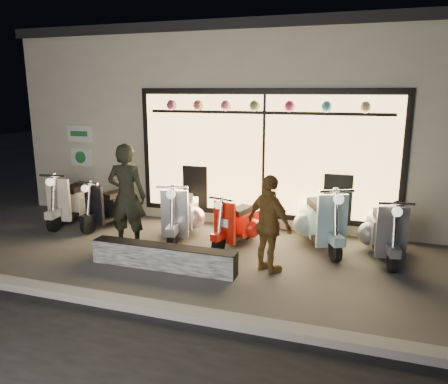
# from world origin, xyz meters

# --- Properties ---
(ground) EXTENTS (40.00, 40.00, 0.00)m
(ground) POSITION_xyz_m (0.00, 0.00, 0.00)
(ground) COLOR #383533
(ground) RESTS_ON ground
(kerb) EXTENTS (40.00, 0.25, 0.12)m
(kerb) POSITION_xyz_m (0.00, -2.00, 0.06)
(kerb) COLOR slate
(kerb) RESTS_ON ground
(shop_building) EXTENTS (10.20, 6.23, 4.20)m
(shop_building) POSITION_xyz_m (0.00, 4.98, 2.10)
(shop_building) COLOR beige
(shop_building) RESTS_ON ground
(graffiti_barrier) EXTENTS (2.46, 0.28, 0.40)m
(graffiti_barrier) POSITION_xyz_m (-0.23, -0.65, 0.20)
(graffiti_barrier) COLOR black
(graffiti_barrier) RESTS_ON ground
(scooter_silver) EXTENTS (0.70, 1.59, 1.13)m
(scooter_silver) POSITION_xyz_m (-0.61, 0.97, 0.45)
(scooter_silver) COLOR black
(scooter_silver) RESTS_ON ground
(scooter_red) EXTENTS (0.67, 1.35, 0.96)m
(scooter_red) POSITION_xyz_m (0.58, 0.95, 0.39)
(scooter_red) COLOR black
(scooter_red) RESTS_ON ground
(scooter_black) EXTENTS (0.63, 1.43, 1.02)m
(scooter_black) POSITION_xyz_m (-2.32, 1.20, 0.41)
(scooter_black) COLOR black
(scooter_black) RESTS_ON ground
(scooter_cream) EXTENTS (0.59, 1.58, 1.12)m
(scooter_cream) POSITION_xyz_m (-3.28, 1.19, 0.45)
(scooter_cream) COLOR black
(scooter_cream) RESTS_ON ground
(scooter_blue) EXTENTS (0.96, 1.61, 1.18)m
(scooter_blue) POSITION_xyz_m (2.04, 1.32, 0.47)
(scooter_blue) COLOR black
(scooter_blue) RESTS_ON ground
(scooter_grey) EXTENTS (0.64, 1.53, 1.08)m
(scooter_grey) POSITION_xyz_m (3.16, 1.14, 0.43)
(scooter_grey) COLOR black
(scooter_grey) RESTS_ON ground
(man) EXTENTS (0.76, 0.55, 1.92)m
(man) POSITION_xyz_m (-1.29, 0.08, 0.96)
(man) COLOR black
(man) RESTS_ON ground
(woman) EXTENTS (0.98, 0.84, 1.57)m
(woman) POSITION_xyz_m (1.41, -0.22, 0.79)
(woman) COLOR brown
(woman) RESTS_ON ground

